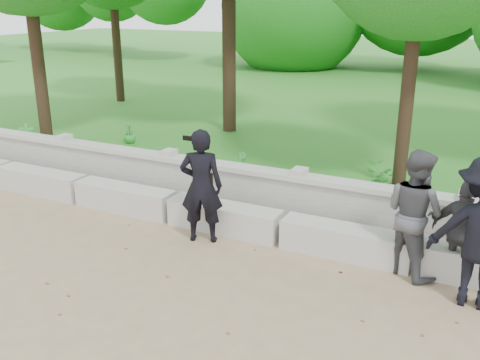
% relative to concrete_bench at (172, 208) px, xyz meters
% --- Properties ---
extents(ground, '(80.00, 80.00, 0.00)m').
position_rel_concrete_bench_xyz_m(ground, '(-0.00, -1.90, -0.22)').
color(ground, '#997F5E').
rests_on(ground, ground).
extents(lawn, '(40.00, 22.00, 0.25)m').
position_rel_concrete_bench_xyz_m(lawn, '(-0.00, 12.10, -0.10)').
color(lawn, '#2D7320').
rests_on(lawn, ground).
extents(concrete_bench, '(11.90, 0.45, 0.45)m').
position_rel_concrete_bench_xyz_m(concrete_bench, '(0.00, 0.00, 0.00)').
color(concrete_bench, beige).
rests_on(concrete_bench, ground).
extents(parapet_wall, '(12.50, 0.35, 0.90)m').
position_rel_concrete_bench_xyz_m(parapet_wall, '(0.00, 0.70, 0.24)').
color(parapet_wall, beige).
rests_on(parapet_wall, ground).
extents(man_main, '(0.76, 0.70, 1.78)m').
position_rel_concrete_bench_xyz_m(man_main, '(0.86, -0.46, 0.67)').
color(man_main, black).
rests_on(man_main, ground).
extents(visitor_left, '(1.08, 1.02, 1.76)m').
position_rel_concrete_bench_xyz_m(visitor_left, '(3.92, -0.10, 0.65)').
color(visitor_left, '#45454A').
rests_on(visitor_left, ground).
extents(visitor_right, '(0.90, 0.60, 1.42)m').
position_rel_concrete_bench_xyz_m(visitor_right, '(4.55, -0.10, 0.49)').
color(visitor_right, '#3B3C40').
rests_on(visitor_right, ground).
extents(shrub_a, '(0.40, 0.41, 0.65)m').
position_rel_concrete_bench_xyz_m(shrub_a, '(-4.82, 1.40, 0.35)').
color(shrub_a, green).
rests_on(shrub_a, lawn).
extents(shrub_b, '(0.40, 0.44, 0.65)m').
position_rel_concrete_bench_xyz_m(shrub_b, '(0.55, 1.40, 0.35)').
color(shrub_b, green).
rests_on(shrub_b, lawn).
extents(shrub_c, '(0.58, 0.53, 0.55)m').
position_rel_concrete_bench_xyz_m(shrub_c, '(2.97, 2.22, 0.30)').
color(shrub_c, green).
rests_on(shrub_c, lawn).
extents(shrub_d, '(0.41, 0.40, 0.54)m').
position_rel_concrete_bench_xyz_m(shrub_d, '(-3.22, 3.05, 0.30)').
color(shrub_d, green).
rests_on(shrub_d, lawn).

